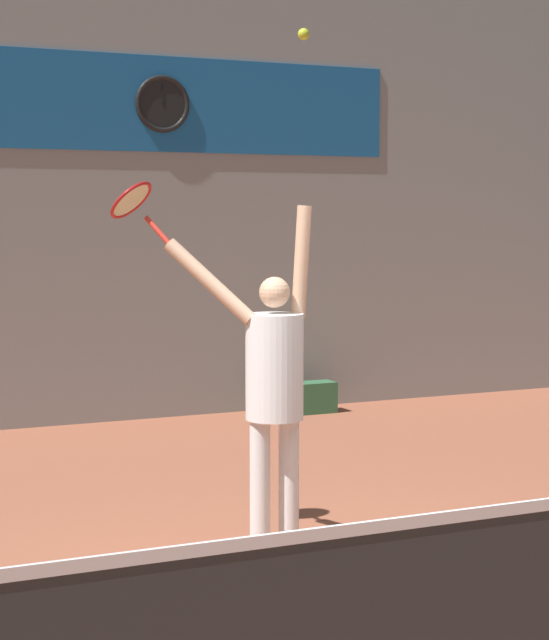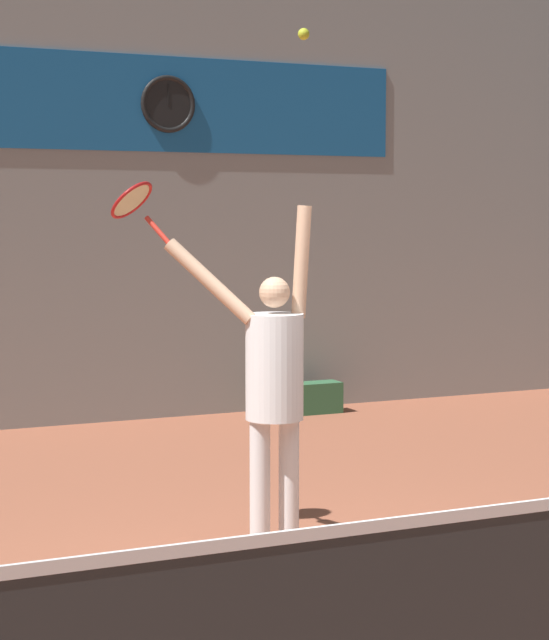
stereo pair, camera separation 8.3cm
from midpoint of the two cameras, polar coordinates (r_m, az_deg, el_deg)
The scene contains 9 objects.
ground_plane at distance 6.32m, azimuth 5.65°, elevation -14.58°, with size 18.00×18.00×0.00m, color #9E563D.
back_wall at distance 11.93m, azimuth -9.86°, elevation 6.85°, with size 18.00×0.10×5.00m.
sponsor_banner at distance 11.92m, azimuth -9.85°, elevation 10.62°, with size 7.23×0.02×0.98m.
scoreboard_clock at distance 12.20m, azimuth -5.06°, elevation 10.55°, with size 0.59×0.05×0.59m.
court_net at distance 5.13m, azimuth 13.23°, elevation -13.56°, with size 8.29×0.07×1.06m.
tennis_player at distance 7.28m, azimuth 0.25°, elevation -2.98°, with size 0.88×0.57×2.20m.
tennis_racket at distance 7.43m, azimuth -6.62°, elevation 5.76°, with size 0.41×0.42×0.41m.
tennis_ball at distance 7.31m, azimuth 1.78°, elevation 13.89°, with size 0.07×0.07×0.07m.
equipment_bag at distance 12.53m, azimuth 1.98°, elevation -3.86°, with size 0.66×0.26×0.33m.
Camera 2 is at (-2.95, -5.17, 2.13)m, focal length 65.00 mm.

